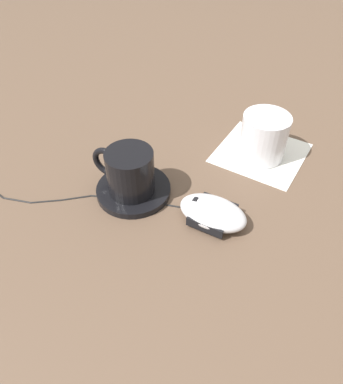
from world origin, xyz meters
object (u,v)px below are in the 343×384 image
at_px(coffee_cup, 129,171).
at_px(computer_mouse, 213,213).
at_px(saucer, 134,190).
at_px(drinking_glass, 264,136).

height_order(coffee_cup, computer_mouse, coffee_cup).
relative_size(saucer, computer_mouse, 0.99).
height_order(saucer, drinking_glass, drinking_glass).
distance_m(saucer, coffee_cup, 0.04).
height_order(saucer, coffee_cup, coffee_cup).
height_order(computer_mouse, drinking_glass, drinking_glass).
bearing_deg(computer_mouse, saucer, -112.49).
relative_size(coffee_cup, drinking_glass, 1.26).
xyz_separation_m(saucer, computer_mouse, (0.05, 0.13, 0.01)).
xyz_separation_m(saucer, drinking_glass, (-0.11, 0.22, 0.04)).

